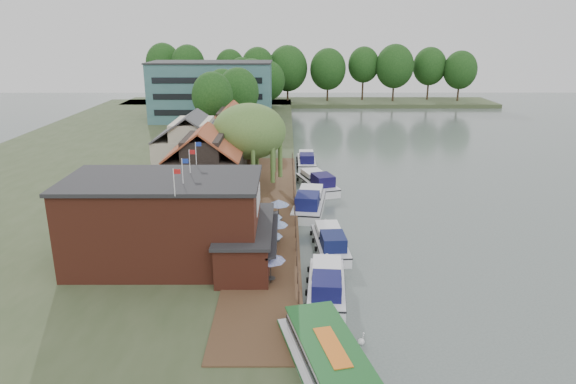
{
  "coord_description": "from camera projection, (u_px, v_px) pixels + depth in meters",
  "views": [
    {
      "loc": [
        -6.12,
        -39.84,
        19.31
      ],
      "look_at": [
        -6.0,
        12.0,
        3.0
      ],
      "focal_mm": 32.0,
      "sensor_mm": 36.0,
      "label": 1
    }
  ],
  "objects": [
    {
      "name": "umbrella_1",
      "position": [
        271.0,
        244.0,
        42.97
      ],
      "size": [
        1.94,
        1.94,
        2.38
      ],
      "primitive_type": null,
      "color": "navy",
      "rests_on": "quay_deck"
    },
    {
      "name": "cruiser_4",
      "position": [
        307.0,
        159.0,
        76.49
      ],
      "size": [
        3.04,
        9.27,
        2.22
      ],
      "primitive_type": null,
      "rotation": [
        0.0,
        0.0,
        -0.01
      ],
      "color": "white",
      "rests_on": "ground"
    },
    {
      "name": "bank_tree_2",
      "position": [
        223.0,
        99.0,
        98.27
      ],
      "size": [
        6.8,
        6.8,
        11.57
      ],
      "primitive_type": null,
      "color": "#143811",
      "rests_on": "land_bank"
    },
    {
      "name": "cruiser_0",
      "position": [
        327.0,
        281.0,
        38.98
      ],
      "size": [
        3.9,
        9.9,
        2.34
      ],
      "primitive_type": null,
      "rotation": [
        0.0,
        0.0,
        -0.08
      ],
      "color": "white",
      "rests_on": "ground"
    },
    {
      "name": "bank_tree_0",
      "position": [
        213.0,
        112.0,
        80.7
      ],
      "size": [
        6.43,
        6.43,
        12.37
      ],
      "primitive_type": null,
      "color": "#143811",
      "rests_on": "land_bank"
    },
    {
      "name": "bank_tree_3",
      "position": [
        252.0,
        87.0,
        116.48
      ],
      "size": [
        8.75,
        8.75,
        12.48
      ],
      "primitive_type": null,
      "color": "#143811",
      "rests_on": "land_bank"
    },
    {
      "name": "pub",
      "position": [
        190.0,
        221.0,
        41.44
      ],
      "size": [
        20.0,
        11.0,
        7.3
      ],
      "primitive_type": null,
      "color": "maroon",
      "rests_on": "land_bank"
    },
    {
      "name": "cottage_c",
      "position": [
        232.0,
        133.0,
        73.69
      ],
      "size": [
        7.6,
        7.6,
        8.5
      ],
      "primitive_type": null,
      "color": "black",
      "rests_on": "land_bank"
    },
    {
      "name": "quay_deck",
      "position": [
        269.0,
        216.0,
        53.02
      ],
      "size": [
        6.0,
        50.0,
        0.1
      ],
      "primitive_type": "cube",
      "color": "#47301E",
      "rests_on": "land_bank"
    },
    {
      "name": "umbrella_3",
      "position": [
        271.0,
        224.0,
        47.35
      ],
      "size": [
        2.09,
        2.09,
        2.38
      ],
      "primitive_type": null,
      "color": "#1C4A9D",
      "rests_on": "quay_deck"
    },
    {
      "name": "willow",
      "position": [
        249.0,
        148.0,
        60.05
      ],
      "size": [
        8.6,
        8.6,
        10.43
      ],
      "primitive_type": null,
      "color": "#476B2D",
      "rests_on": "land_bank"
    },
    {
      "name": "hotel_block",
      "position": [
        212.0,
        91.0,
        108.39
      ],
      "size": [
        25.4,
        12.4,
        12.3
      ],
      "primitive_type": null,
      "color": "#38666B",
      "rests_on": "land_bank"
    },
    {
      "name": "umbrella_0",
      "position": [
        271.0,
        268.0,
        38.5
      ],
      "size": [
        2.27,
        2.27,
        2.38
      ],
      "primitive_type": null,
      "color": "navy",
      "rests_on": "quay_deck"
    },
    {
      "name": "cruiser_1",
      "position": [
        330.0,
        239.0,
        46.94
      ],
      "size": [
        3.63,
        9.52,
        2.24
      ],
      "primitive_type": null,
      "rotation": [
        0.0,
        0.0,
        0.07
      ],
      "color": "white",
      "rests_on": "ground"
    },
    {
      "name": "land_bank",
      "position": [
        128.0,
        162.0,
        76.99
      ],
      "size": [
        50.0,
        140.0,
        1.0
      ],
      "primitive_type": "cube",
      "color": "#384728",
      "rests_on": "ground"
    },
    {
      "name": "cruiser_2",
      "position": [
        309.0,
        200.0,
        57.13
      ],
      "size": [
        4.96,
        11.09,
        2.63
      ],
      "primitive_type": null,
      "rotation": [
        0.0,
        0.0,
        -0.14
      ],
      "color": "white",
      "rests_on": "ground"
    },
    {
      "name": "swan",
      "position": [
        361.0,
        341.0,
        33.04
      ],
      "size": [
        0.44,
        0.44,
        0.44
      ],
      "primitive_type": "sphere",
      "color": "white",
      "rests_on": "ground"
    },
    {
      "name": "bank_tree_5",
      "position": [
        242.0,
        82.0,
        129.62
      ],
      "size": [
        6.11,
        6.11,
        12.13
      ],
      "primitive_type": null,
      "color": "#143811",
      "rests_on": "land_bank"
    },
    {
      "name": "cottage_a",
      "position": [
        205.0,
        167.0,
        55.56
      ],
      "size": [
        8.6,
        7.6,
        8.5
      ],
      "primitive_type": null,
      "color": "black",
      "rests_on": "land_bank"
    },
    {
      "name": "bank_tree_4",
      "position": [
        268.0,
        85.0,
        125.31
      ],
      "size": [
        8.35,
        8.35,
        11.53
      ],
      "primitive_type": null,
      "color": "#143811",
      "rests_on": "land_bank"
    },
    {
      "name": "tour_boat",
      "position": [
        335.0,
        376.0,
        27.83
      ],
      "size": [
        6.7,
        13.74,
        2.89
      ],
      "primitive_type": null,
      "rotation": [
        0.0,
        0.0,
        0.23
      ],
      "color": "silver",
      "rests_on": "ground"
    },
    {
      "name": "umbrella_2",
      "position": [
        276.0,
        232.0,
        45.47
      ],
      "size": [
        2.14,
        2.14,
        2.38
      ],
      "primitive_type": null,
      "color": "#1B4598",
      "rests_on": "quay_deck"
    },
    {
      "name": "cottage_b",
      "position": [
        193.0,
        147.0,
        65.09
      ],
      "size": [
        9.6,
        8.6,
        8.5
      ],
      "primitive_type": null,
      "color": "beige",
      "rests_on": "land_bank"
    },
    {
      "name": "umbrella_4",
      "position": [
        279.0,
        211.0,
        50.73
      ],
      "size": [
        2.18,
        2.18,
        2.38
      ],
      "primitive_type": null,
      "color": "navy",
      "rests_on": "quay_deck"
    },
    {
      "name": "quay_rail",
      "position": [
        295.0,
        210.0,
        53.37
      ],
      "size": [
        0.2,
        49.0,
        1.0
      ],
      "primitive_type": null,
      "color": "black",
      "rests_on": "land_bank"
    },
    {
      "name": "bank_tree_1",
      "position": [
        238.0,
        104.0,
        89.23
      ],
      "size": [
        7.21,
        7.21,
        12.4
      ],
      "primitive_type": null,
      "color": "#143811",
      "rests_on": "land_bank"
    },
    {
      "name": "ground",
      "position": [
        358.0,
        267.0,
        43.82
      ],
      "size": [
        260.0,
        260.0,
        0.0
      ],
      "primitive_type": "plane",
      "color": "#4F5C57",
      "rests_on": "ground"
    },
    {
      "name": "cruiser_3",
      "position": [
        317.0,
        180.0,
        65.15
      ],
      "size": [
        6.11,
        10.44,
        2.41
      ],
      "primitive_type": null,
      "rotation": [
        0.0,
        0.0,
        0.31
      ],
      "color": "white",
      "rests_on": "ground"
    }
  ]
}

